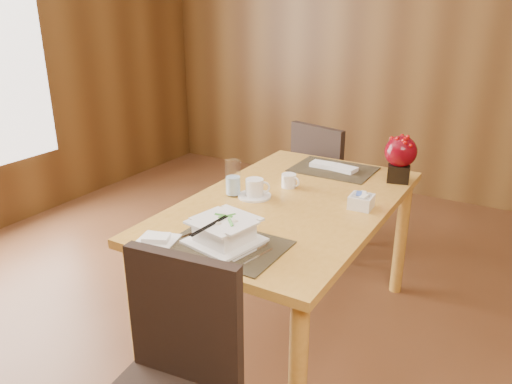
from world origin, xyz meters
The scene contains 14 objects.
back_wall centered at (0.00, 3.00, 1.40)m, with size 5.00×0.02×2.80m, color brown.
dining_table centered at (0.00, 0.60, 0.65)m, with size 0.90×1.50×0.75m.
placemat_near centered at (0.00, 0.05, 0.75)m, with size 0.45×0.33×0.01m, color black.
placemat_far centered at (0.00, 1.15, 0.75)m, with size 0.45×0.33×0.01m, color black.
soup_setting centered at (-0.02, 0.06, 0.80)m, with size 0.30×0.30×0.10m.
coffee_cup centered at (-0.17, 0.56, 0.79)m, with size 0.16×0.16×0.09m.
water_glass centered at (-0.28, 0.53, 0.84)m, with size 0.08×0.08×0.18m, color white.
creamer_jug centered at (-0.09, 0.77, 0.79)m, with size 0.10×0.10×0.07m, color white, non-canonical shape.
sugar_caddy centered at (0.32, 0.69, 0.78)m, with size 0.10×0.10×0.06m, color white.
berry_decor centered at (0.37, 1.15, 0.89)m, with size 0.17×0.17×0.25m.
napkins_far centered at (0.01, 1.15, 0.77)m, with size 0.27×0.10×0.02m, color white, non-canonical shape.
bread_plate centered at (-0.26, -0.07, 0.76)m, with size 0.16×0.16×0.01m, color white.
near_chair centered at (0.11, -0.46, 0.52)m, with size 0.47×0.48×0.92m.
far_chair centered at (-0.22, 1.58, 0.51)m, with size 0.52×0.52×0.91m.
Camera 1 is at (0.99, -1.41, 1.66)m, focal length 35.00 mm.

